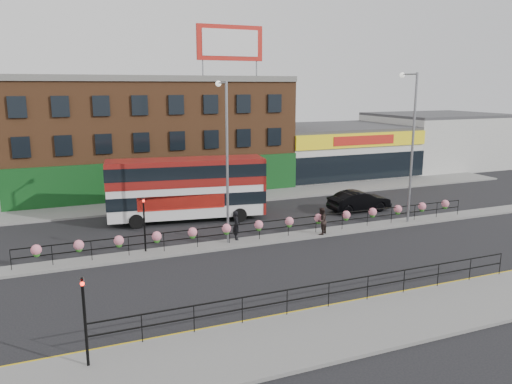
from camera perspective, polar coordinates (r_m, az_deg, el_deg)
name	(u,v)px	position (r m, az deg, el deg)	size (l,w,h in m)	color
ground	(274,240)	(31.72, 2.08, -5.47)	(120.00, 120.00, 0.00)	black
south_pavement	(394,319)	(22.10, 15.45, -13.78)	(60.00, 4.00, 0.15)	slate
north_pavement	(216,199)	(42.53, -4.63, -0.86)	(60.00, 4.00, 0.15)	slate
median	(274,239)	(31.70, 2.08, -5.34)	(60.00, 1.60, 0.15)	slate
yellow_line_inner	(362,299)	(23.80, 12.00, -11.85)	(60.00, 0.10, 0.01)	gold
yellow_line_outer	(364,300)	(23.66, 12.25, -12.00)	(60.00, 0.10, 0.01)	gold
brick_building	(148,134)	(48.44, -12.19, 6.54)	(25.00, 12.21, 10.30)	brown
supermarket	(332,150)	(55.79, 8.64, 4.81)	(15.00, 12.25, 5.30)	silver
warehouse_east	(437,140)	(64.62, 19.95, 5.64)	(14.50, 12.00, 6.30)	#BBBBB6
billboard	(230,43)	(45.24, -2.99, 16.64)	(6.00, 0.29, 4.40)	red
median_railing	(274,224)	(31.42, 2.09, -3.65)	(30.04, 0.56, 1.23)	black
south_railing	(329,289)	(22.10, 8.33, -10.92)	(20.04, 0.05, 1.12)	black
double_decker_bus	(187,183)	(35.84, -7.88, 1.02)	(11.37, 4.19, 4.49)	silver
car	(359,201)	(39.41, 11.72, -1.02)	(4.91, 1.76, 1.61)	black
pedestrian_a	(236,225)	(31.05, -2.27, -3.80)	(0.56, 0.74, 1.83)	black
pedestrian_b	(321,221)	(32.38, 7.48, -3.30)	(1.08, 1.04, 1.76)	black
lamp_column_west	(226,149)	(29.75, -3.49, 4.98)	(0.35, 1.70, 9.69)	gray
lamp_column_east	(411,135)	(35.97, 17.26, 6.26)	(0.37, 1.81, 10.30)	gray
traffic_light_south	(84,302)	(17.96, -19.10, -11.83)	(0.15, 0.28, 3.65)	black
traffic_light_median	(144,212)	(29.15, -12.70, -2.30)	(0.15, 0.28, 3.65)	black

